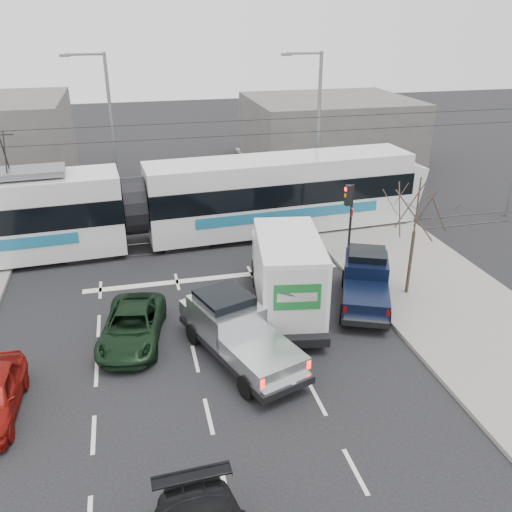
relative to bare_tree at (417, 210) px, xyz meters
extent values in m
plane|color=black|center=(-7.60, -2.50, -3.79)|extent=(120.00, 120.00, 0.00)
cube|color=gray|center=(1.40, -2.50, -3.72)|extent=(6.00, 60.00, 0.15)
cube|color=#33302D|center=(-7.60, 7.50, -3.78)|extent=(60.00, 1.60, 0.03)
cube|color=#66605C|center=(4.40, 21.50, -1.29)|extent=(12.00, 10.00, 5.00)
cylinder|color=#47382B|center=(0.00, 0.00, -2.27)|extent=(0.14, 0.14, 2.75)
cylinder|color=#47382B|center=(0.00, 0.00, 0.23)|extent=(0.07, 0.07, 2.25)
cylinder|color=black|center=(-1.00, 4.00, -1.84)|extent=(0.12, 0.12, 3.60)
cube|color=black|center=(-1.20, 4.00, -0.54)|extent=(0.28, 0.28, 0.95)
cylinder|color=#FF0C07|center=(-1.35, 4.00, -0.24)|extent=(0.06, 0.20, 0.20)
cylinder|color=orange|center=(-1.35, 4.00, -0.54)|extent=(0.06, 0.20, 0.20)
cylinder|color=#05330C|center=(-1.35, 4.00, -0.84)|extent=(0.06, 0.20, 0.20)
cube|color=white|center=(-1.02, 3.85, -1.34)|extent=(0.02, 0.30, 0.40)
cylinder|color=slate|center=(-0.10, 11.50, 0.71)|extent=(0.20, 0.20, 9.00)
cylinder|color=slate|center=(-1.10, 11.50, 5.11)|extent=(2.00, 0.14, 0.14)
cube|color=slate|center=(-2.10, 11.50, 5.06)|extent=(0.55, 0.25, 0.14)
cylinder|color=slate|center=(-11.60, 13.50, 0.71)|extent=(0.20, 0.20, 9.00)
cylinder|color=slate|center=(-12.60, 13.50, 5.11)|extent=(2.00, 0.14, 0.14)
cube|color=slate|center=(-13.60, 13.50, 5.06)|extent=(0.55, 0.25, 0.14)
cylinder|color=black|center=(-7.60, 7.50, 1.71)|extent=(60.00, 0.03, 0.03)
cylinder|color=black|center=(-7.60, 7.50, 2.41)|extent=(60.00, 0.03, 0.03)
cube|color=silver|center=(-3.17, 8.39, -2.66)|extent=(14.29, 3.86, 1.71)
cube|color=black|center=(-3.17, 8.39, -1.34)|extent=(14.36, 3.90, 1.17)
cube|color=silver|center=(-3.17, 8.39, -0.29)|extent=(14.28, 3.75, 1.09)
cube|color=#1B688B|center=(-3.08, 6.89, -2.35)|extent=(9.87, 0.66, 0.55)
cylinder|color=black|center=(-10.83, 7.89, -1.57)|extent=(1.28, 2.91, 2.84)
cube|color=slate|center=(-15.43, 7.60, 0.51)|extent=(3.40, 1.98, 0.27)
cube|color=black|center=(-13.13, 7.74, -3.59)|extent=(2.35, 2.65, 0.39)
cube|color=black|center=(-8.54, 8.04, -3.59)|extent=(2.35, 2.65, 0.39)
cube|color=black|center=(0.66, 8.63, -3.59)|extent=(2.35, 2.65, 0.39)
cube|color=black|center=(-7.75, -2.92, -3.26)|extent=(3.70, 5.97, 0.24)
cube|color=silver|center=(-8.09, -1.96, -2.58)|extent=(2.58, 2.87, 1.12)
cube|color=black|center=(-8.12, -1.87, -1.99)|extent=(2.12, 2.14, 0.54)
cube|color=silver|center=(-8.54, -0.68, -2.80)|extent=(2.08, 1.57, 0.54)
cube|color=silver|center=(-7.34, -4.09, -2.87)|extent=(2.64, 3.03, 0.63)
cube|color=silver|center=(-6.86, -5.47, -3.13)|extent=(1.75, 0.76, 0.18)
cube|color=#FF0C07|center=(-7.70, -5.65, -2.77)|extent=(0.15, 0.12, 0.27)
cube|color=#FF0C07|center=(-6.09, -5.08, -2.77)|extent=(0.15, 0.12, 0.27)
cylinder|color=black|center=(-9.20, -1.51, -3.40)|extent=(0.51, 0.82, 0.78)
cylinder|color=black|center=(-7.51, -0.92, -3.40)|extent=(0.51, 0.82, 0.78)
cylinder|color=black|center=(-8.00, -4.92, -3.40)|extent=(0.51, 0.82, 0.78)
cylinder|color=black|center=(-6.31, -4.33, -3.40)|extent=(0.51, 0.82, 0.78)
cube|color=black|center=(-5.31, 0.06, -3.26)|extent=(3.36, 7.00, 0.34)
cube|color=white|center=(-4.90, 2.58, -2.45)|extent=(2.42, 1.94, 1.53)
cube|color=black|center=(-4.87, 2.71, -1.87)|extent=(2.04, 1.37, 0.58)
cube|color=silver|center=(-5.42, -0.60, -1.85)|extent=(3.01, 4.88, 2.83)
cube|color=silver|center=(-5.78, -2.84, -1.85)|extent=(2.01, 0.37, 2.49)
cube|color=#166327|center=(-5.79, -2.88, -1.62)|extent=(1.59, 0.28, 0.96)
cube|color=black|center=(-5.82, -3.05, -3.36)|extent=(2.08, 0.57, 0.17)
cylinder|color=black|center=(-5.96, 2.34, -3.36)|extent=(0.42, 0.90, 0.86)
cylinder|color=black|center=(-3.96, 2.02, -3.36)|extent=(0.42, 0.90, 0.86)
cylinder|color=black|center=(-6.61, -1.63, -3.31)|extent=(0.44, 0.99, 0.96)
cylinder|color=black|center=(-4.61, -1.96, -3.31)|extent=(0.44, 0.99, 0.96)
cube|color=black|center=(-2.10, -0.40, -3.27)|extent=(3.50, 5.08, 0.24)
cube|color=black|center=(-1.76, 0.39, -2.60)|extent=(2.38, 2.53, 1.10)
cube|color=black|center=(-1.72, 0.47, -2.03)|extent=(1.94, 1.91, 0.53)
cube|color=black|center=(-1.31, 1.44, -2.82)|extent=(1.88, 1.45, 0.53)
cube|color=black|center=(-2.51, -1.37, -2.89)|extent=(2.44, 2.66, 0.62)
cube|color=silver|center=(-3.00, -2.51, -3.14)|extent=(1.56, 0.80, 0.17)
cube|color=#590505|center=(-3.68, -2.12, -2.79)|extent=(0.15, 0.12, 0.27)
cube|color=#590505|center=(-2.25, -2.73, -2.79)|extent=(0.15, 0.12, 0.27)
cylinder|color=black|center=(-2.25, 1.32, -3.41)|extent=(0.55, 0.81, 0.76)
cylinder|color=black|center=(-0.75, 0.68, -3.41)|extent=(0.55, 0.81, 0.76)
cylinder|color=black|center=(-3.45, -1.49, -3.41)|extent=(0.55, 0.81, 0.76)
cylinder|color=black|center=(-1.95, -2.13, -3.41)|extent=(0.55, 0.81, 0.76)
imported|color=black|center=(-11.33, -0.87, -3.17)|extent=(2.84, 4.75, 1.24)
camera|label=1|loc=(-10.89, -18.15, 7.16)|focal=38.00mm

